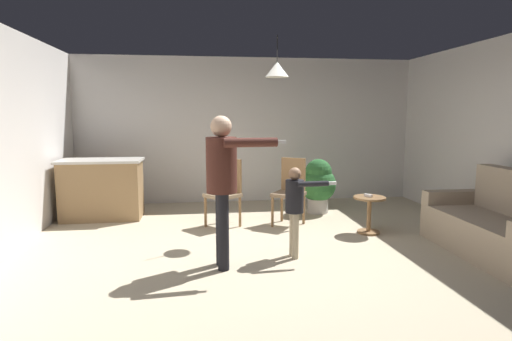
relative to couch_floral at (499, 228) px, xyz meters
name	(u,v)px	position (x,y,z in m)	size (l,w,h in m)	color
ground	(278,256)	(-2.56, 0.32, -0.33)	(7.68, 7.68, 0.00)	beige
wall_back	(248,130)	(-2.56, 3.52, 1.02)	(6.40, 0.10, 2.70)	silver
couch_floral	(499,228)	(0.00, 0.00, 0.00)	(0.88, 1.81, 1.00)	tan
kitchen_counter	(102,189)	(-5.01, 2.42, 0.15)	(1.26, 0.66, 0.95)	#99754C
side_table_by_couch	(369,210)	(-1.14, 1.08, 0.00)	(0.44, 0.44, 0.52)	olive
person_adult	(223,175)	(-3.21, 0.05, 0.69)	(0.83, 0.47, 1.64)	black
person_child	(295,202)	(-2.38, 0.26, 0.32)	(0.56, 0.31, 1.05)	tan
dining_chair_by_counter	(226,190)	(-3.09, 1.72, 0.21)	(0.59, 0.59, 1.00)	olive
dining_chair_near_wall	(290,189)	(-2.13, 1.69, 0.21)	(0.58, 0.58, 1.00)	olive
potted_plant_corner	(318,183)	(-1.50, 2.36, 0.17)	(0.60, 0.60, 0.91)	#B7B2AD
spare_remote_on_table	(368,195)	(-1.16, 1.08, 0.21)	(0.04, 0.13, 0.04)	white
ceiling_light_pendant	(277,69)	(-2.41, 1.31, 1.92)	(0.32, 0.32, 0.55)	silver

